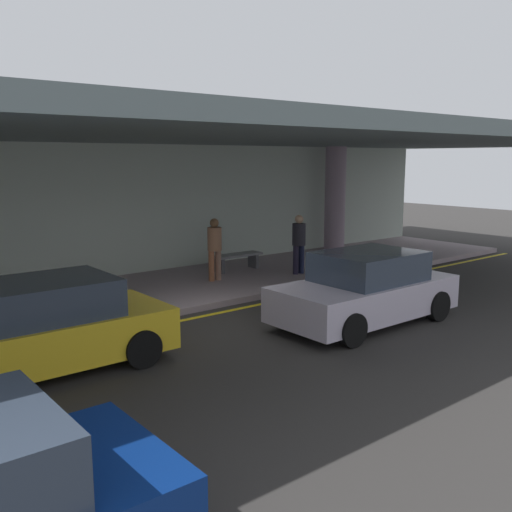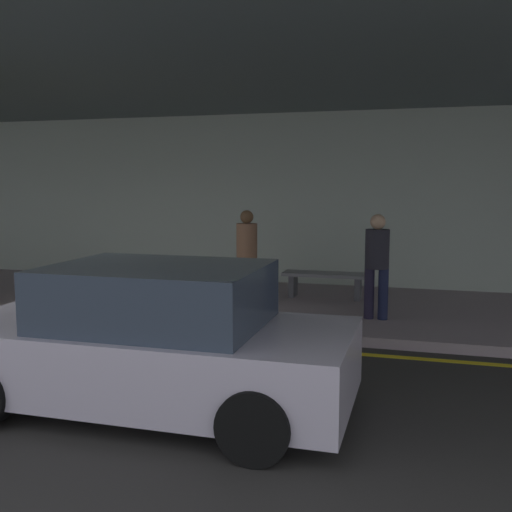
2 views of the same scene
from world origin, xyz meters
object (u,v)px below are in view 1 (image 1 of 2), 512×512
at_px(support_column_center, 335,199).
at_px(car_yellow_taxi, 42,329).
at_px(traveler_with_luggage, 299,240).
at_px(bench_metal, 237,258).
at_px(car_silver, 366,290).
at_px(person_waiting_for_ride, 215,245).

bearing_deg(support_column_center, car_yellow_taxi, -157.85).
distance_m(traveler_with_luggage, bench_metal, 1.95).
distance_m(support_column_center, bench_metal, 5.17).
xyz_separation_m(support_column_center, bench_metal, (-4.90, -0.72, -1.47)).
bearing_deg(car_yellow_taxi, car_silver, -13.25).
xyz_separation_m(car_silver, bench_metal, (0.88, 5.60, -0.21)).
distance_m(car_silver, traveler_with_luggage, 4.54).
bearing_deg(bench_metal, car_yellow_taxi, -149.55).
xyz_separation_m(traveler_with_luggage, bench_metal, (-1.06, 1.52, -0.61)).
bearing_deg(person_waiting_for_ride, support_column_center, 84.44).
xyz_separation_m(support_column_center, car_yellow_taxi, (-11.93, -4.86, -1.26)).
xyz_separation_m(person_waiting_for_ride, bench_metal, (1.32, 0.77, -0.61)).
height_order(car_yellow_taxi, bench_metal, car_yellow_taxi).
bearing_deg(support_column_center, car_silver, -132.39).
height_order(car_silver, car_yellow_taxi, same).
relative_size(car_yellow_taxi, person_waiting_for_ride, 2.44).
bearing_deg(traveler_with_luggage, car_yellow_taxi, 149.10).
bearing_deg(traveler_with_luggage, bench_metal, 76.09).
height_order(car_yellow_taxi, traveler_with_luggage, traveler_with_luggage).
xyz_separation_m(support_column_center, car_silver, (-5.78, -6.33, -1.26)).
xyz_separation_m(car_yellow_taxi, traveler_with_luggage, (8.09, 2.62, 0.40)).
distance_m(car_silver, car_yellow_taxi, 6.33).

